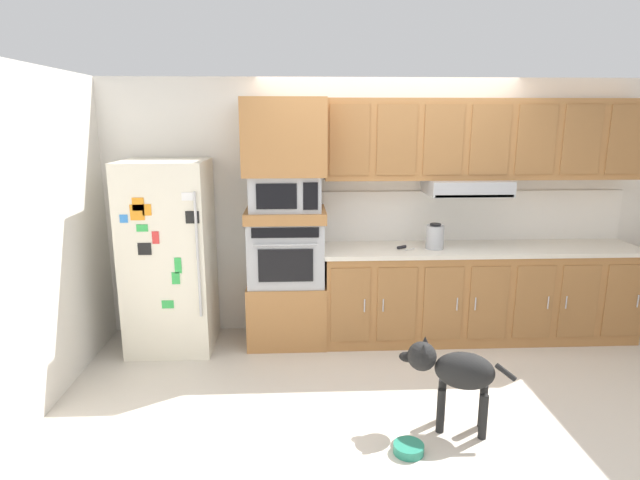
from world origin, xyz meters
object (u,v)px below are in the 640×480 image
object	(u,v)px
microwave	(285,192)
screwdriver	(402,247)
dog	(454,371)
built_in_oven	(286,251)
dog_food_bowl	(409,448)
refrigerator	(170,256)
electric_kettle	(435,237)

from	to	relation	value
microwave	screwdriver	size ratio (longest dim) A/B	3.85
dog	built_in_oven	bearing A→B (deg)	-34.76
dog_food_bowl	refrigerator	bearing A→B (deg)	137.10
built_in_oven	dog	bearing A→B (deg)	-53.07
refrigerator	screwdriver	xyz separation A→B (m)	(2.17, 0.02, 0.05)
refrigerator	built_in_oven	xyz separation A→B (m)	(1.07, 0.07, 0.02)
electric_kettle	dog	bearing A→B (deg)	-98.88
refrigerator	dog_food_bowl	xyz separation A→B (m)	(1.89, -1.75, -0.85)
dog	electric_kettle	bearing A→B (deg)	-80.56
refrigerator	dog_food_bowl	size ratio (longest dim) A/B	8.80
screwdriver	dog_food_bowl	bearing A→B (deg)	-99.13
built_in_oven	electric_kettle	bearing A→B (deg)	-1.93
microwave	electric_kettle	size ratio (longest dim) A/B	2.68
refrigerator	built_in_oven	distance (m)	1.08
screwdriver	dog_food_bowl	world-z (taller)	screwdriver
refrigerator	electric_kettle	size ratio (longest dim) A/B	7.33
refrigerator	built_in_oven	size ratio (longest dim) A/B	2.51
screwdriver	microwave	bearing A→B (deg)	177.60
microwave	dog_food_bowl	size ratio (longest dim) A/B	3.22
microwave	screwdriver	xyz separation A→B (m)	(1.10, -0.05, -0.53)
microwave	screwdriver	distance (m)	1.22
electric_kettle	dog_food_bowl	size ratio (longest dim) A/B	1.20
microwave	dog_food_bowl	world-z (taller)	microwave
electric_kettle	dog_food_bowl	distance (m)	2.12
built_in_oven	microwave	xyz separation A→B (m)	(0.00, -0.00, 0.56)
dog	microwave	bearing A→B (deg)	-34.76
screwdriver	refrigerator	bearing A→B (deg)	-179.43
built_in_oven	microwave	bearing A→B (deg)	-0.77
refrigerator	dog	size ratio (longest dim) A/B	2.31
screwdriver	dog	world-z (taller)	screwdriver
microwave	dog	distance (m)	2.20
electric_kettle	dog_food_bowl	world-z (taller)	electric_kettle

